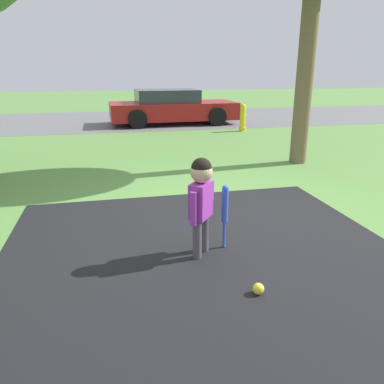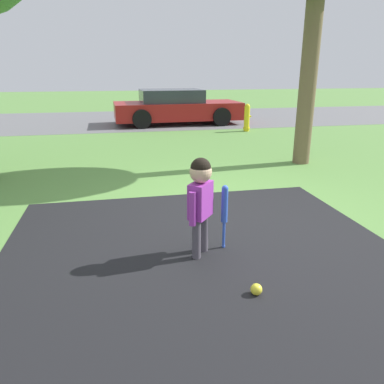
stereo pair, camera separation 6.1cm
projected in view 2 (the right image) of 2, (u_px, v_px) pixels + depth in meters
ground_plane at (221, 218)px, 4.64m from camera, size 60.00×60.00×0.00m
driveway_strip at (266, 378)px, 2.23m from camera, size 4.00×7.00×0.01m
street_strip at (148, 119)px, 13.93m from camera, size 40.00×6.00×0.01m
child at (201, 194)px, 3.54m from camera, size 0.28×0.33×0.99m
baseball_bat at (224, 208)px, 3.74m from camera, size 0.07×0.07×0.68m
sports_ball at (256, 289)px, 3.05m from camera, size 0.10×0.10×0.10m
fire_hydrant at (247, 118)px, 11.08m from camera, size 0.23×0.20×0.80m
parked_car at (176, 107)px, 12.58m from camera, size 4.21×2.02×1.13m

